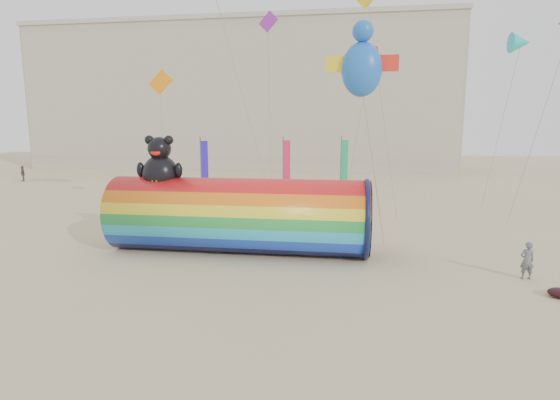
# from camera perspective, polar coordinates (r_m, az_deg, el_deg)

# --- Properties ---
(ground) EXTENTS (160.00, 160.00, 0.00)m
(ground) POSITION_cam_1_polar(r_m,az_deg,el_deg) (20.61, -2.01, -7.24)
(ground) COLOR #CCB58C
(ground) RESTS_ON ground
(hotel_building) EXTENTS (60.40, 15.40, 20.60)m
(hotel_building) POSITION_cam_1_polar(r_m,az_deg,el_deg) (67.35, -5.02, 13.11)
(hotel_building) COLOR #B7AD99
(hotel_building) RESTS_ON ground
(windsock_assembly) EXTENTS (12.23, 3.73, 5.64)m
(windsock_assembly) POSITION_cam_1_polar(r_m,az_deg,el_deg) (20.90, -5.43, -1.76)
(windsock_assembly) COLOR red
(windsock_assembly) RESTS_ON ground
(kite_handler) EXTENTS (0.59, 0.43, 1.51)m
(kite_handler) POSITION_cam_1_polar(r_m,az_deg,el_deg) (19.84, 29.56, -6.88)
(kite_handler) COLOR #5B5D63
(kite_handler) RESTS_ON ground
(festival_banners) EXTENTS (11.62, 4.81, 5.20)m
(festival_banners) POSITION_cam_1_polar(r_m,az_deg,el_deg) (36.31, -0.04, 4.24)
(festival_banners) COLOR #59595E
(festival_banners) RESTS_ON ground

